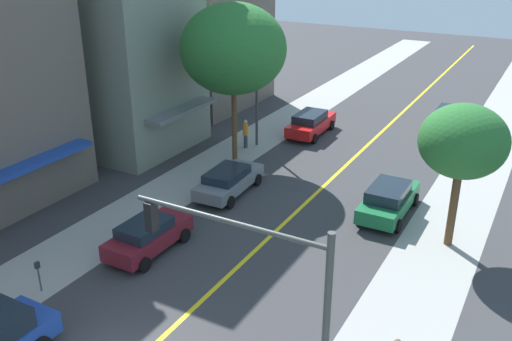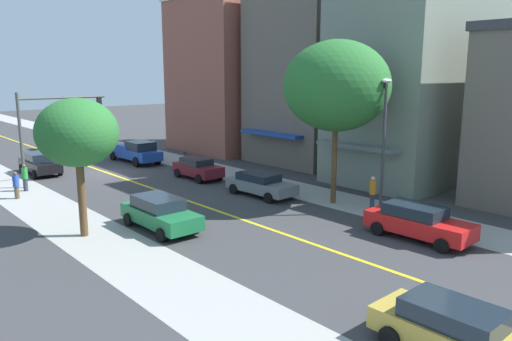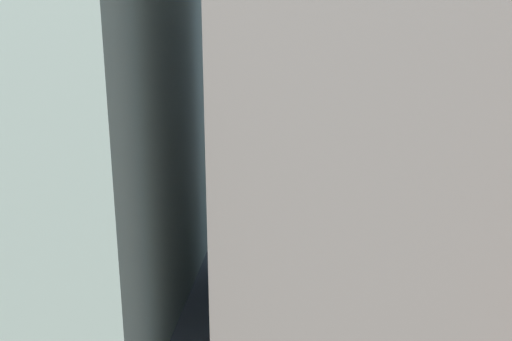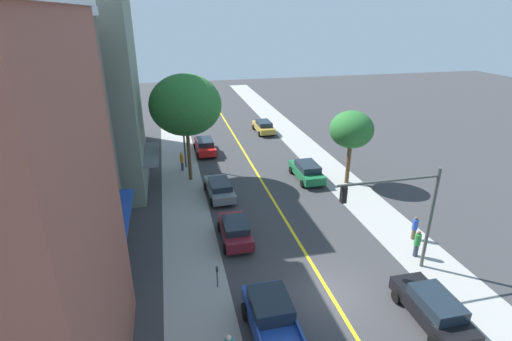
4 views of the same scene
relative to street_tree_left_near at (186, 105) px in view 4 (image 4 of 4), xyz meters
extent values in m
plane|color=#38383A|center=(6.08, -16.91, -6.71)|extent=(140.00, 140.00, 0.00)
cube|color=#9E9E99|center=(-0.79, -16.91, -6.70)|extent=(3.48, 126.00, 0.01)
cube|color=#9E9E99|center=(12.95, -16.91, -6.70)|extent=(3.48, 126.00, 0.01)
cube|color=yellow|center=(6.08, -16.91, -6.70)|extent=(0.20, 126.00, 0.00)
cube|color=#665B51|center=(-9.20, -10.35, 0.11)|extent=(8.25, 8.34, 13.63)
cube|color=#1E429E|center=(-4.63, -10.35, -4.00)|extent=(0.91, 6.34, 0.24)
cube|color=gray|center=(-9.20, -0.79, 0.78)|extent=(11.07, 7.53, 14.96)
cube|color=slate|center=(-3.10, -0.79, -3.77)|extent=(1.14, 5.72, 0.24)
cube|color=#665B51|center=(-9.20, 9.67, -1.90)|extent=(8.84, 9.41, 9.60)
cube|color=#38383D|center=(-9.20, 9.67, 3.15)|extent=(9.14, 9.71, 0.50)
cylinder|color=brown|center=(0.00, 0.00, -4.46)|extent=(0.31, 0.31, 4.48)
ellipsoid|color=#286B2D|center=(0.00, 0.00, 0.01)|extent=(5.96, 5.96, 5.07)
cylinder|color=brown|center=(13.23, -3.81, -4.98)|extent=(0.35, 0.35, 3.46)
ellipsoid|color=#286B2D|center=(13.23, -3.81, -1.89)|extent=(3.63, 3.63, 3.08)
cylinder|color=#4C4C51|center=(0.35, -14.99, -6.19)|extent=(0.07, 0.07, 1.02)
cube|color=#2D2D33|center=(0.35, -14.99, -5.55)|extent=(0.12, 0.18, 0.26)
cylinder|color=#474C47|center=(12.26, -15.85, -3.60)|extent=(0.20, 0.20, 6.21)
cylinder|color=#474C47|center=(9.36, -15.85, -0.94)|extent=(5.82, 0.14, 0.14)
cube|color=black|center=(6.85, -15.85, -1.44)|extent=(0.26, 0.32, 0.90)
sphere|color=red|center=(6.85, -15.85, -1.14)|extent=(0.20, 0.20, 0.20)
sphere|color=yellow|center=(6.85, -15.85, -1.44)|extent=(0.20, 0.20, 0.20)
sphere|color=green|center=(6.85, -15.85, -1.74)|extent=(0.20, 0.20, 0.20)
cylinder|color=#38383D|center=(-0.22, 3.09, -3.26)|extent=(0.16, 0.16, 6.88)
ellipsoid|color=silver|center=(-0.22, 3.09, 0.33)|extent=(0.70, 0.36, 0.24)
cube|color=red|center=(1.99, 6.68, -6.02)|extent=(1.91, 4.83, 0.72)
cube|color=#19232D|center=(2.00, 6.44, -5.40)|extent=(1.65, 2.62, 0.53)
cylinder|color=black|center=(1.06, 8.24, -6.39)|extent=(0.23, 0.64, 0.64)
cylinder|color=black|center=(2.86, 8.28, -6.39)|extent=(0.23, 0.64, 0.64)
cylinder|color=black|center=(1.13, 5.08, -6.39)|extent=(0.23, 0.64, 0.64)
cylinder|color=black|center=(2.93, 5.12, -6.39)|extent=(0.23, 0.64, 0.64)
cube|color=#196638|center=(10.06, -2.28, -6.04)|extent=(1.85, 4.76, 0.70)
cube|color=#19232D|center=(10.06, -2.52, -5.41)|extent=(1.63, 2.57, 0.57)
cylinder|color=black|center=(9.13, -0.71, -6.39)|extent=(0.22, 0.64, 0.64)
cylinder|color=black|center=(10.98, -0.71, -6.39)|extent=(0.22, 0.64, 0.64)
cylinder|color=black|center=(9.14, -3.85, -6.39)|extent=(0.22, 0.64, 0.64)
cylinder|color=black|center=(10.98, -3.85, -6.39)|extent=(0.22, 0.64, 0.64)
cube|color=#B29338|center=(9.85, 12.56, -6.06)|extent=(1.83, 4.66, 0.64)
cube|color=#19232D|center=(9.85, 12.33, -5.48)|extent=(1.59, 2.52, 0.53)
cylinder|color=black|center=(8.94, 14.08, -6.39)|extent=(0.23, 0.64, 0.64)
cylinder|color=black|center=(10.71, 14.10, -6.39)|extent=(0.23, 0.64, 0.64)
cylinder|color=black|center=(8.99, 11.02, -6.39)|extent=(0.23, 0.64, 0.64)
cylinder|color=black|center=(10.75, 11.05, -6.39)|extent=(0.23, 0.64, 0.64)
cube|color=black|center=(10.01, -19.76, -6.04)|extent=(1.84, 4.60, 0.70)
cube|color=#19232D|center=(10.00, -19.99, -5.41)|extent=(1.60, 2.49, 0.56)
cylinder|color=black|center=(9.12, -18.23, -6.39)|extent=(0.23, 0.64, 0.64)
cylinder|color=black|center=(10.92, -18.25, -6.39)|extent=(0.23, 0.64, 0.64)
cylinder|color=black|center=(10.89, -21.28, -6.39)|extent=(0.23, 0.64, 0.64)
cube|color=maroon|center=(2.11, -10.65, -6.03)|extent=(1.75, 4.16, 0.71)
cube|color=#19232D|center=(2.11, -10.85, -5.45)|extent=(1.53, 2.25, 0.45)
cylinder|color=black|center=(1.27, -9.27, -6.39)|extent=(0.23, 0.64, 0.64)
cylinder|color=black|center=(2.98, -9.29, -6.39)|extent=(0.23, 0.64, 0.64)
cylinder|color=black|center=(1.24, -12.00, -6.39)|extent=(0.23, 0.64, 0.64)
cylinder|color=black|center=(2.95, -12.02, -6.39)|extent=(0.23, 0.64, 0.64)
cube|color=slate|center=(2.05, -3.98, -6.07)|extent=(2.00, 4.72, 0.63)
cube|color=#19232D|center=(2.06, -4.21, -5.54)|extent=(1.69, 2.58, 0.45)
cylinder|color=black|center=(1.08, -2.49, -6.39)|extent=(0.25, 0.65, 0.64)
cylinder|color=black|center=(2.88, -2.41, -6.39)|extent=(0.25, 0.65, 0.64)
cylinder|color=black|center=(1.22, -5.55, -6.39)|extent=(0.25, 0.65, 0.64)
cylinder|color=black|center=(3.01, -5.47, -6.39)|extent=(0.25, 0.65, 0.64)
cube|color=#1E429E|center=(2.32, -19.69, -5.92)|extent=(1.95, 6.20, 0.76)
cube|color=#19232D|center=(2.32, -18.58, -5.19)|extent=(1.77, 2.24, 0.70)
cylinder|color=black|center=(1.37, -17.58, -6.31)|extent=(0.28, 0.80, 0.80)
cylinder|color=black|center=(3.29, -17.59, -6.31)|extent=(0.28, 0.80, 0.80)
sphere|color=beige|center=(0.14, -20.21, -5.05)|extent=(0.23, 0.23, 0.23)
cylinder|color=brown|center=(13.52, -13.15, -6.33)|extent=(0.27, 0.27, 0.75)
cylinder|color=#284CB2|center=(13.52, -13.15, -5.62)|extent=(0.37, 0.37, 0.68)
sphere|color=brown|center=(13.52, -13.15, -5.17)|extent=(0.21, 0.21, 0.21)
cylinder|color=#33384C|center=(-0.58, 2.29, -6.28)|extent=(0.25, 0.25, 0.85)
cylinder|color=orange|center=(-0.58, 2.29, -5.47)|extent=(0.34, 0.34, 0.77)
sphere|color=beige|center=(-0.58, 2.29, -4.97)|extent=(0.24, 0.24, 0.24)
cylinder|color=#33384C|center=(12.51, -14.88, -6.31)|extent=(0.29, 0.29, 0.79)
cylinder|color=#288C38|center=(12.51, -14.88, -5.55)|extent=(0.38, 0.38, 0.72)
sphere|color=brown|center=(12.51, -14.88, -5.08)|extent=(0.22, 0.22, 0.22)
camera|label=1|loc=(16.31, -26.79, 5.97)|focal=39.52mm
camera|label=2|loc=(21.66, 17.91, 0.76)|focal=34.61mm
camera|label=3|loc=(-22.68, -7.79, 1.10)|focal=29.42mm
camera|label=4|loc=(-1.44, -31.89, 7.09)|focal=26.97mm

